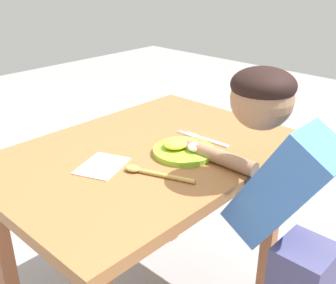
{
  "coord_description": "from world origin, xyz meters",
  "views": [
    {
      "loc": [
        -0.84,
        -0.89,
        1.3
      ],
      "look_at": [
        0.06,
        -0.04,
        0.75
      ],
      "focal_mm": 43.39,
      "sensor_mm": 36.0,
      "label": 1
    }
  ],
  "objects_px": {
    "plate": "(184,149)",
    "spoon": "(150,172)",
    "fork": "(203,139)",
    "person": "(283,232)"
  },
  "relations": [
    {
      "from": "spoon",
      "to": "person",
      "type": "bearing_deg",
      "value": -170.21
    },
    {
      "from": "plate",
      "to": "spoon",
      "type": "bearing_deg",
      "value": -173.31
    },
    {
      "from": "person",
      "to": "spoon",
      "type": "bearing_deg",
      "value": 120.03
    },
    {
      "from": "fork",
      "to": "spoon",
      "type": "height_order",
      "value": "spoon"
    },
    {
      "from": "plate",
      "to": "fork",
      "type": "relative_size",
      "value": 0.93
    },
    {
      "from": "spoon",
      "to": "person",
      "type": "height_order",
      "value": "person"
    },
    {
      "from": "plate",
      "to": "spoon",
      "type": "height_order",
      "value": "plate"
    },
    {
      "from": "plate",
      "to": "spoon",
      "type": "distance_m",
      "value": 0.18
    },
    {
      "from": "plate",
      "to": "fork",
      "type": "distance_m",
      "value": 0.14
    },
    {
      "from": "fork",
      "to": "person",
      "type": "distance_m",
      "value": 0.43
    }
  ]
}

